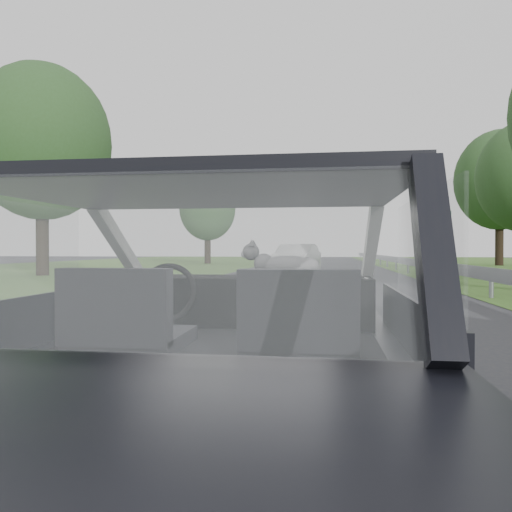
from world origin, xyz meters
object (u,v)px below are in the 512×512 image
(cat, at_px, (288,265))
(highway_sign, at_px, (449,246))
(subject_car, at_px, (223,338))
(other_car, at_px, (296,260))

(cat, xyz_separation_m, highway_sign, (4.88, 16.61, 0.21))
(subject_car, relative_size, other_car, 0.95)
(subject_car, height_order, cat, subject_car)
(cat, bearing_deg, highway_sign, 78.58)
(subject_car, distance_m, other_car, 19.60)
(highway_sign, bearing_deg, cat, -98.49)
(subject_car, xyz_separation_m, highway_sign, (5.16, 17.21, 0.56))
(other_car, bearing_deg, cat, -76.75)
(other_car, bearing_deg, subject_car, -77.67)
(subject_car, height_order, other_car, subject_car)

